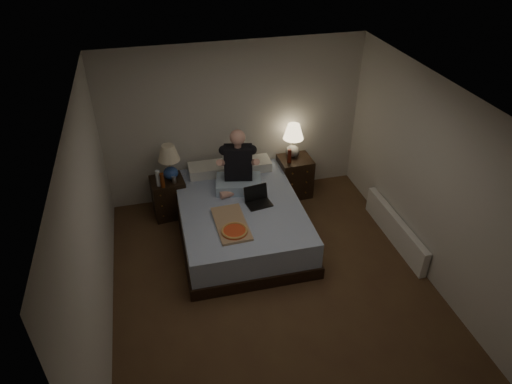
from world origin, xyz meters
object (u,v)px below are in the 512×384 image
object	(u,v)px
lamp_right	(293,141)
pizza_box	(234,231)
bed	(240,219)
laptop	(259,197)
water_bottle	(158,178)
nightstand_left	(169,197)
radiator	(395,229)
nightstand_right	(295,176)
beer_bottle_right	(289,156)
soda_can	(174,179)
person	(238,161)
lamp_left	(170,162)
beer_bottle_left	(162,180)

from	to	relation	value
lamp_right	pizza_box	distance (m)	2.06
bed	laptop	distance (m)	0.48
water_bottle	pizza_box	bearing A→B (deg)	-56.25
nightstand_left	radiator	world-z (taller)	nightstand_left
nightstand_left	nightstand_right	xyz separation A→B (m)	(2.04, 0.08, 0.02)
beer_bottle_right	bed	bearing A→B (deg)	-141.40
water_bottle	soda_can	xyz separation A→B (m)	(0.22, 0.03, -0.07)
nightstand_left	water_bottle	size ratio (longest dim) A/B	2.50
nightstand_left	lamp_right	distance (m)	2.12
lamp_right	person	distance (m)	1.16
nightstand_right	radiator	distance (m)	1.82
water_bottle	laptop	xyz separation A→B (m)	(1.32, -0.73, -0.07)
person	water_bottle	bearing A→B (deg)	178.86
lamp_right	radiator	world-z (taller)	lamp_right
pizza_box	radiator	distance (m)	2.36
nightstand_left	lamp_left	world-z (taller)	lamp_left
water_bottle	person	world-z (taller)	person
bed	soda_can	xyz separation A→B (m)	(-0.84, 0.67, 0.40)
beer_bottle_right	lamp_left	bearing A→B (deg)	179.10
nightstand_left	pizza_box	xyz separation A→B (m)	(0.74, -1.41, 0.29)
beer_bottle_right	pizza_box	distance (m)	1.84
nightstand_left	lamp_right	xyz separation A→B (m)	(2.02, 0.17, 0.63)
pizza_box	beer_bottle_right	bearing A→B (deg)	48.17
water_bottle	soda_can	distance (m)	0.24
bed	lamp_right	size ratio (longest dim) A/B	3.99
water_bottle	bed	bearing A→B (deg)	-31.09
beer_bottle_right	person	xyz separation A→B (m)	(-0.89, -0.39, 0.25)
lamp_left	beer_bottle_right	distance (m)	1.84
beer_bottle_right	radiator	bearing A→B (deg)	-50.93
nightstand_right	soda_can	xyz separation A→B (m)	(-1.94, -0.17, 0.35)
nightstand_right	nightstand_left	bearing A→B (deg)	-179.84
lamp_left	pizza_box	xyz separation A→B (m)	(0.66, -1.43, -0.31)
nightstand_left	beer_bottle_left	size ratio (longest dim) A/B	2.72
radiator	beer_bottle_left	bearing A→B (deg)	158.30
lamp_left	nightstand_left	bearing A→B (deg)	-162.93
beer_bottle_left	beer_bottle_right	distance (m)	1.98
lamp_right	radiator	xyz separation A→B (m)	(1.05, -1.60, -0.74)
bed	lamp_left	size ratio (longest dim) A/B	3.99
nightstand_left	laptop	world-z (taller)	laptop
lamp_right	laptop	bearing A→B (deg)	-128.43
bed	beer_bottle_left	distance (m)	1.26
beer_bottle_left	lamp_right	bearing A→B (deg)	9.65
laptop	lamp_right	bearing A→B (deg)	42.64
lamp_right	person	bearing A→B (deg)	-150.60
lamp_right	nightstand_right	bearing A→B (deg)	-75.77
soda_can	laptop	distance (m)	1.34
lamp_right	laptop	world-z (taller)	lamp_right
radiator	beer_bottle_right	bearing A→B (deg)	129.07
bed	nightstand_right	xyz separation A→B (m)	(1.09, 0.85, 0.05)
bed	beer_bottle_right	distance (m)	1.32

